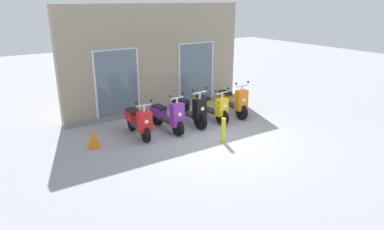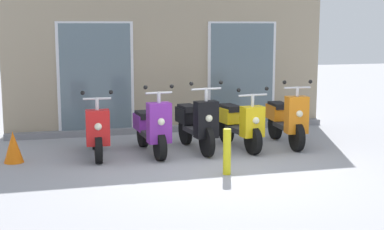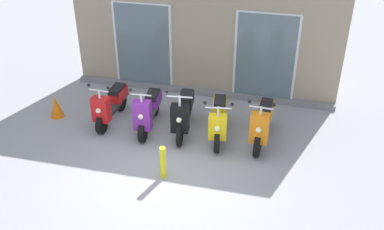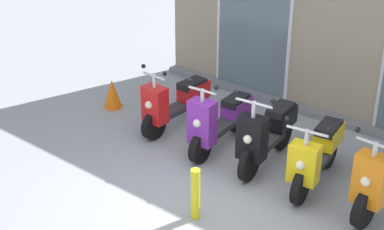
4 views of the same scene
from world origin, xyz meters
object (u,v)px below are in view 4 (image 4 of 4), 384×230
object	(u,v)px
scooter_yellow	(317,154)
traffic_cone	(112,94)
scooter_purple	(220,120)
scooter_black	(267,133)
curb_bollard	(195,194)
scooter_red	(175,102)

from	to	relation	value
scooter_yellow	traffic_cone	xyz separation A→B (m)	(-3.93, -0.03, -0.21)
scooter_purple	traffic_cone	size ratio (longest dim) A/B	3.08
scooter_purple	scooter_black	distance (m)	0.82
scooter_black	scooter_yellow	distance (m)	0.81
scooter_purple	curb_bollard	world-z (taller)	scooter_purple
scooter_purple	traffic_cone	world-z (taller)	scooter_purple
scooter_yellow	scooter_black	bearing A→B (deg)	178.64
scooter_red	traffic_cone	bearing A→B (deg)	-175.85
scooter_purple	scooter_yellow	bearing A→B (deg)	0.16
scooter_red	scooter_purple	size ratio (longest dim) A/B	0.94
scooter_black	curb_bollard	xyz separation A→B (m)	(0.02, -1.65, -0.16)
scooter_purple	scooter_black	bearing A→B (deg)	1.66
scooter_red	scooter_purple	xyz separation A→B (m)	(0.94, -0.07, 0.01)
scooter_yellow	traffic_cone	distance (m)	3.94
scooter_purple	traffic_cone	bearing A→B (deg)	-179.33
scooter_yellow	curb_bollard	distance (m)	1.82
scooter_purple	scooter_yellow	size ratio (longest dim) A/B	1.03
scooter_red	scooter_black	world-z (taller)	scooter_black
scooter_yellow	traffic_cone	size ratio (longest dim) A/B	2.99
traffic_cone	curb_bollard	world-z (taller)	curb_bollard
traffic_cone	curb_bollard	bearing A→B (deg)	-27.02
scooter_purple	scooter_red	bearing A→B (deg)	175.62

